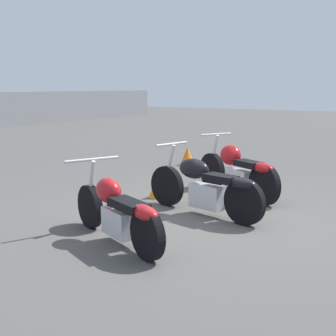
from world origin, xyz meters
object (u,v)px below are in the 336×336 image
(traffic_cone_near, at_px, (159,185))
(traffic_cone_far, at_px, (187,156))
(motorcycle_slot_0, at_px, (118,211))
(motorcycle_slot_1, at_px, (205,187))
(motorcycle_slot_2, at_px, (238,171))

(traffic_cone_near, xyz_separation_m, traffic_cone_far, (3.10, 1.20, 0.01))
(motorcycle_slot_0, bearing_deg, motorcycle_slot_1, 13.34)
(motorcycle_slot_1, relative_size, traffic_cone_far, 4.83)
(motorcycle_slot_2, bearing_deg, motorcycle_slot_0, -156.45)
(traffic_cone_near, height_order, traffic_cone_far, traffic_cone_far)
(motorcycle_slot_2, xyz_separation_m, traffic_cone_far, (2.35, 2.29, -0.22))
(traffic_cone_near, bearing_deg, motorcycle_slot_0, -158.89)
(motorcycle_slot_0, bearing_deg, traffic_cone_near, 45.06)
(motorcycle_slot_0, xyz_separation_m, motorcycle_slot_2, (2.94, -0.24, 0.05))
(motorcycle_slot_1, height_order, traffic_cone_near, motorcycle_slot_1)
(traffic_cone_far, bearing_deg, motorcycle_slot_1, -147.26)
(motorcycle_slot_1, bearing_deg, motorcycle_slot_2, 16.57)
(motorcycle_slot_2, bearing_deg, motorcycle_slot_1, -148.87)
(motorcycle_slot_0, distance_m, motorcycle_slot_2, 2.95)
(motorcycle_slot_0, distance_m, motorcycle_slot_1, 1.66)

